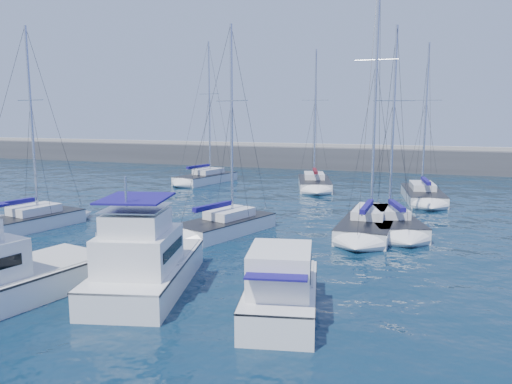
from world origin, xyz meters
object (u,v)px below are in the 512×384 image
(sailboat_back_b, at_px, (314,183))
(motor_yacht_stbd_outer, at_px, (281,292))
(sailboat_mid_a, at_px, (30,221))
(sailboat_back_a, at_px, (206,178))
(motor_yacht_stbd_inner, at_px, (144,266))
(sailboat_mid_c, at_px, (226,225))
(sailboat_mid_e, at_px, (391,224))
(sailboat_back_c, at_px, (423,195))
(sailboat_mid_d, at_px, (369,224))

(sailboat_back_b, bearing_deg, motor_yacht_stbd_outer, -95.03)
(sailboat_mid_a, distance_m, sailboat_back_b, 28.46)
(motor_yacht_stbd_outer, relative_size, sailboat_back_a, 0.42)
(motor_yacht_stbd_inner, relative_size, sailboat_mid_a, 0.64)
(sailboat_mid_c, height_order, sailboat_mid_e, sailboat_mid_e)
(sailboat_mid_e, distance_m, sailboat_back_c, 13.41)
(motor_yacht_stbd_outer, distance_m, sailboat_back_b, 33.91)
(motor_yacht_stbd_outer, height_order, sailboat_back_c, sailboat_back_c)
(motor_yacht_stbd_inner, bearing_deg, sailboat_back_c, 54.47)
(motor_yacht_stbd_outer, distance_m, sailboat_mid_d, 15.28)
(sailboat_mid_d, bearing_deg, sailboat_mid_a, -162.24)
(motor_yacht_stbd_inner, distance_m, sailboat_back_a, 34.88)
(motor_yacht_stbd_inner, xyz_separation_m, sailboat_mid_e, (9.36, 15.09, -0.61))
(motor_yacht_stbd_outer, bearing_deg, sailboat_mid_e, 67.52)
(sailboat_mid_a, xyz_separation_m, sailboat_mid_c, (13.02, 3.14, -0.00))
(motor_yacht_stbd_outer, bearing_deg, sailboat_mid_a, 145.07)
(motor_yacht_stbd_outer, xyz_separation_m, sailboat_mid_c, (-7.19, 11.73, -0.42))
(sailboat_back_a, bearing_deg, sailboat_mid_c, -48.75)
(sailboat_mid_d, bearing_deg, sailboat_back_a, 138.92)
(sailboat_back_c, bearing_deg, sailboat_back_a, 161.24)
(sailboat_mid_e, bearing_deg, sailboat_mid_c, -175.99)
(sailboat_mid_a, bearing_deg, sailboat_back_a, 98.87)
(motor_yacht_stbd_inner, height_order, sailboat_mid_d, sailboat_mid_d)
(motor_yacht_stbd_inner, distance_m, sailboat_back_c, 30.49)
(sailboat_mid_c, relative_size, sailboat_back_b, 0.93)
(motor_yacht_stbd_inner, xyz_separation_m, sailboat_mid_a, (-13.81, 7.91, -0.61))
(motor_yacht_stbd_outer, xyz_separation_m, sailboat_mid_a, (-20.22, 8.60, -0.42))
(sailboat_mid_e, xyz_separation_m, sailboat_back_a, (-21.55, 17.58, 0.02))
(motor_yacht_stbd_outer, bearing_deg, sailboat_mid_c, 109.63)
(sailboat_mid_c, relative_size, sailboat_mid_e, 1.00)
(sailboat_mid_a, height_order, sailboat_mid_d, sailboat_mid_d)
(motor_yacht_stbd_inner, relative_size, sailboat_mid_c, 0.64)
(motor_yacht_stbd_inner, distance_m, sailboat_mid_c, 11.09)
(motor_yacht_stbd_outer, bearing_deg, sailboat_back_c, 68.91)
(sailboat_mid_d, height_order, sailboat_back_c, sailboat_mid_d)
(sailboat_back_c, bearing_deg, sailboat_mid_d, -111.04)
(motor_yacht_stbd_outer, xyz_separation_m, sailboat_back_b, (-6.16, 33.34, -0.43))
(motor_yacht_stbd_outer, height_order, sailboat_mid_d, sailboat_mid_d)
(sailboat_mid_d, distance_m, sailboat_back_c, 14.23)
(sailboat_mid_c, distance_m, sailboat_back_c, 21.04)
(sailboat_back_a, xyz_separation_m, sailboat_back_b, (12.44, -0.02, -0.02))
(motor_yacht_stbd_inner, height_order, motor_yacht_stbd_outer, motor_yacht_stbd_inner)
(sailboat_mid_e, bearing_deg, motor_yacht_stbd_inner, -139.56)
(motor_yacht_stbd_outer, distance_m, sailboat_mid_e, 16.06)
(sailboat_back_b, distance_m, sailboat_back_c, 11.68)
(sailboat_back_c, bearing_deg, sailboat_mid_a, -148.93)
(motor_yacht_stbd_outer, relative_size, sailboat_back_b, 0.46)
(sailboat_mid_d, height_order, sailboat_back_b, sailboat_mid_d)
(motor_yacht_stbd_inner, relative_size, sailboat_back_c, 0.61)
(motor_yacht_stbd_inner, xyz_separation_m, sailboat_back_b, (0.25, 32.66, -0.62))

